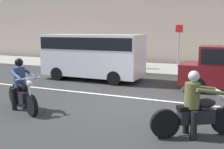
# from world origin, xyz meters

# --- Properties ---
(ground_plane) EXTENTS (80.00, 80.00, 0.00)m
(ground_plane) POSITION_xyz_m (0.00, 0.00, 0.00)
(ground_plane) COLOR #2D2D2D
(sidewalk_slab) EXTENTS (40.00, 4.40, 0.14)m
(sidewalk_slab) POSITION_xyz_m (0.00, 8.00, 0.07)
(sidewalk_slab) COLOR gray
(sidewalk_slab) RESTS_ON ground_plane
(lane_marking_stripe) EXTENTS (18.00, 0.14, 0.01)m
(lane_marking_stripe) POSITION_xyz_m (-0.75, 0.90, 0.00)
(lane_marking_stripe) COLOR silver
(lane_marking_stripe) RESTS_ON ground_plane
(motorcycle_with_rider_denim_blue) EXTENTS (1.93, 1.14, 1.59)m
(motorcycle_with_rider_denim_blue) POSITION_xyz_m (-2.61, -1.85, 0.65)
(motorcycle_with_rider_denim_blue) COLOR black
(motorcycle_with_rider_denim_blue) RESTS_ON ground_plane
(motorcycle_with_rider_olive) EXTENTS (1.89, 1.25, 1.54)m
(motorcycle_with_rider_olive) POSITION_xyz_m (2.51, -1.89, 0.63)
(motorcycle_with_rider_olive) COLOR black
(motorcycle_with_rider_olive) RESTS_ON ground_plane
(parked_van_white) EXTENTS (4.84, 1.96, 2.21)m
(parked_van_white) POSITION_xyz_m (-2.96, 3.54, 1.28)
(parked_van_white) COLOR silver
(parked_van_white) RESTS_ON ground_plane
(street_sign_post) EXTENTS (0.44, 0.08, 2.61)m
(street_sign_post) POSITION_xyz_m (0.28, 8.71, 1.72)
(street_sign_post) COLOR gray
(street_sign_post) RESTS_ON sidewalk_slab
(pedestrian_bystander) EXTENTS (0.34, 0.34, 1.68)m
(pedestrian_bystander) POSITION_xyz_m (-1.98, 7.15, 1.12)
(pedestrian_bystander) COLOR black
(pedestrian_bystander) RESTS_ON sidewalk_slab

